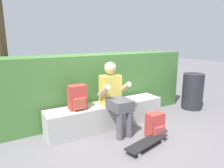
{
  "coord_description": "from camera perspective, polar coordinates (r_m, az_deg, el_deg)",
  "views": [
    {
      "loc": [
        -1.66,
        -2.56,
        1.57
      ],
      "look_at": [
        0.17,
        0.55,
        0.76
      ],
      "focal_mm": 32.27,
      "sensor_mm": 36.0,
      "label": 1
    }
  ],
  "objects": [
    {
      "name": "hedge_row",
      "position": [
        4.02,
        -7.99,
        -0.87
      ],
      "size": [
        4.52,
        0.65,
        1.27
      ],
      "color": "#406F33",
      "rests_on": "ground"
    },
    {
      "name": "skateboard_near_person",
      "position": [
        3.14,
        9.91,
        -15.97
      ],
      "size": [
        0.82,
        0.37,
        0.09
      ],
      "color": "black",
      "rests_on": "ground"
    },
    {
      "name": "backpack_on_ground",
      "position": [
        3.41,
        12.14,
        -11.4
      ],
      "size": [
        0.28,
        0.23,
        0.4
      ],
      "color": "#B23833",
      "rests_on": "ground"
    },
    {
      "name": "ground_plane",
      "position": [
        3.43,
        2.28,
        -14.56
      ],
      "size": [
        24.0,
        24.0,
        0.0
      ],
      "primitive_type": "plane",
      "color": "slate"
    },
    {
      "name": "person_skater",
      "position": [
        3.39,
        0.73,
        -3.2
      ],
      "size": [
        0.49,
        0.62,
        1.19
      ],
      "color": "gold",
      "rests_on": "ground"
    },
    {
      "name": "backpack_on_bench",
      "position": [
        3.32,
        -9.78,
        -3.84
      ],
      "size": [
        0.28,
        0.23,
        0.4
      ],
      "color": "#B23833",
      "rests_on": "bench_main"
    },
    {
      "name": "trash_bin",
      "position": [
        4.94,
        21.88,
        -1.9
      ],
      "size": [
        0.46,
        0.46,
        0.81
      ],
      "color": "#232328",
      "rests_on": "ground"
    },
    {
      "name": "bench_main",
      "position": [
        3.68,
        -1.43,
        -8.8
      ],
      "size": [
        2.19,
        0.44,
        0.44
      ],
      "color": "#A4A39D",
      "rests_on": "ground"
    }
  ]
}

